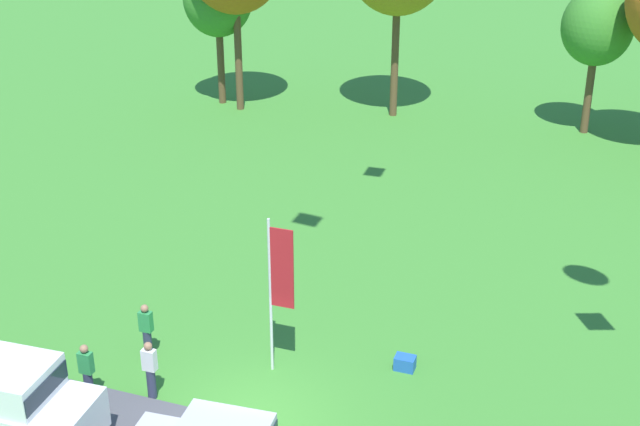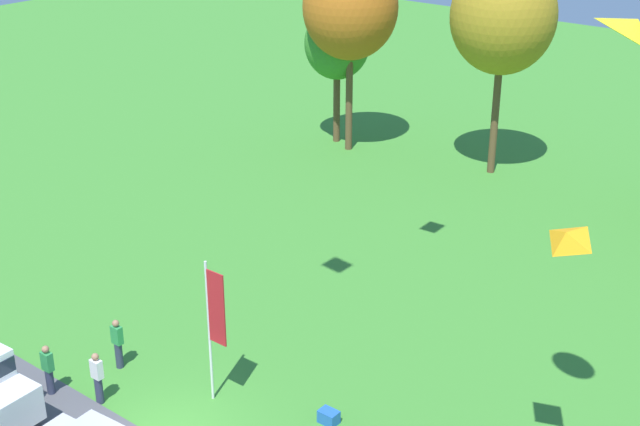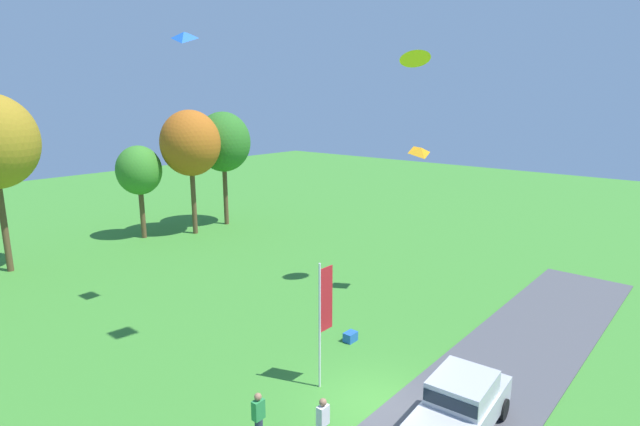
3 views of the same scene
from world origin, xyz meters
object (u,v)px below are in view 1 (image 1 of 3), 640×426
object	(u,v)px
person_beside_suv	(150,370)
cooler_box	(405,363)
person_on_lawn	(147,331)
car_suv_mid_row	(2,400)
flag_banner	(278,278)
person_watching_sky	(87,372)
tree_lone_near	(597,27)

from	to	relation	value
person_beside_suv	cooler_box	world-z (taller)	person_beside_suv
person_on_lawn	cooler_box	bearing A→B (deg)	15.07
car_suv_mid_row	flag_banner	distance (m)	7.35
flag_banner	car_suv_mid_row	bearing A→B (deg)	-135.33
person_beside_suv	flag_banner	size ratio (longest dim) A/B	0.37
person_on_lawn	person_watching_sky	size ratio (longest dim) A/B	1.00
person_on_lawn	person_beside_suv	world-z (taller)	same
car_suv_mid_row	tree_lone_near	world-z (taller)	tree_lone_near
person_on_lawn	cooler_box	world-z (taller)	person_on_lawn
car_suv_mid_row	person_on_lawn	bearing A→B (deg)	72.69
car_suv_mid_row	person_beside_suv	world-z (taller)	car_suv_mid_row
car_suv_mid_row	person_watching_sky	bearing A→B (deg)	67.00
person_on_lawn	tree_lone_near	distance (m)	25.61
person_beside_suv	tree_lone_near	size ratio (longest dim) A/B	0.25
person_beside_suv	person_watching_sky	bearing A→B (deg)	-156.04
car_suv_mid_row	cooler_box	size ratio (longest dim) A/B	8.38
person_watching_sky	cooler_box	size ratio (longest dim) A/B	3.05
person_on_lawn	person_watching_sky	distance (m)	2.30
person_beside_suv	person_watching_sky	distance (m)	1.61
cooler_box	person_on_lawn	bearing A→B (deg)	-164.93
person_on_lawn	person_watching_sky	xyz separation A→B (m)	(-0.46, -2.25, 0.00)
car_suv_mid_row	person_watching_sky	xyz separation A→B (m)	(0.91, 2.15, -0.42)
person_on_lawn	person_watching_sky	world-z (taller)	same
person_on_lawn	tree_lone_near	size ratio (longest dim) A/B	0.25
flag_banner	cooler_box	xyz separation A→B (m)	(3.21, 1.23, -2.72)
person_watching_sky	tree_lone_near	distance (m)	27.84
car_suv_mid_row	person_on_lawn	world-z (taller)	car_suv_mid_row
car_suv_mid_row	person_on_lawn	distance (m)	4.63
person_on_lawn	cooler_box	distance (m)	7.22
cooler_box	person_beside_suv	bearing A→B (deg)	-149.67
tree_lone_near	car_suv_mid_row	bearing A→B (deg)	-112.40
tree_lone_near	cooler_box	xyz separation A→B (m)	(-3.07, -21.35, -4.76)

